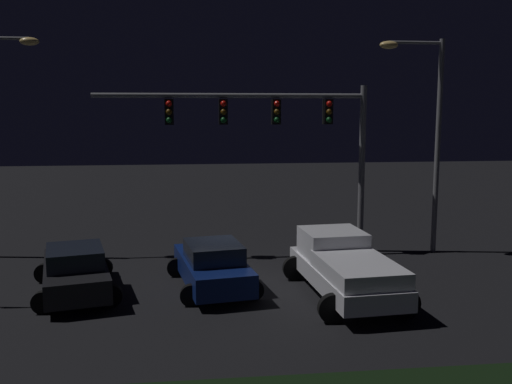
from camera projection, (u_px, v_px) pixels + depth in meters
name	position (u px, v px, depth m)	size (l,w,h in m)	color
ground_plane	(232.00, 278.00, 19.02)	(80.00, 80.00, 0.00)	black
pickup_truck	(343.00, 263.00, 17.16)	(3.15, 5.54, 1.80)	silver
car_sedan	(75.00, 271.00, 17.28)	(3.10, 4.69, 1.51)	black
car_sedan_far	(213.00, 265.00, 17.86)	(2.93, 4.63, 1.51)	navy
traffic_signal_gantry	(277.00, 124.00, 21.57)	(10.32, 0.56, 6.50)	slate
street_lamp_right	(426.00, 121.00, 21.79)	(2.54, 0.44, 8.22)	slate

